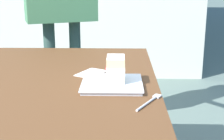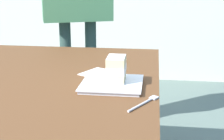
{
  "view_description": "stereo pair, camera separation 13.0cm",
  "coord_description": "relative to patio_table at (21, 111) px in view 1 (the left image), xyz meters",
  "views": [
    {
      "loc": [
        -1.18,
        -0.37,
        1.12
      ],
      "look_at": [
        0.07,
        -0.34,
        0.77
      ],
      "focal_mm": 54.48,
      "sensor_mm": 36.0,
      "label": 1
    },
    {
      "loc": [
        -1.17,
        -0.5,
        1.12
      ],
      "look_at": [
        0.07,
        -0.34,
        0.77
      ],
      "focal_mm": 54.48,
      "sensor_mm": 36.0,
      "label": 2
    }
  ],
  "objects": [
    {
      "name": "patio_table",
      "position": [
        0.0,
        0.0,
        0.0
      ],
      "size": [
        1.52,
        1.04,
        0.7
      ],
      "color": "brown",
      "rests_on": "ground"
    },
    {
      "name": "dessert_plate",
      "position": [
        0.07,
        -0.34,
        0.09
      ],
      "size": [
        0.23,
        0.23,
        0.02
      ],
      "color": "white",
      "rests_on": "patio_table"
    },
    {
      "name": "cake_slice",
      "position": [
        0.09,
        -0.35,
        0.14
      ],
      "size": [
        0.1,
        0.08,
        0.1
      ],
      "color": "beige",
      "rests_on": "dessert_plate"
    },
    {
      "name": "dessert_fork",
      "position": [
        -0.1,
        -0.47,
        0.08
      ],
      "size": [
        0.15,
        0.1,
        0.01
      ],
      "color": "silver",
      "rests_on": "patio_table"
    },
    {
      "name": "paper_napkin",
      "position": [
        0.24,
        -0.25,
        0.08
      ],
      "size": [
        0.17,
        0.15,
        0.0
      ],
      "color": "silver",
      "rests_on": "patio_table"
    }
  ]
}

